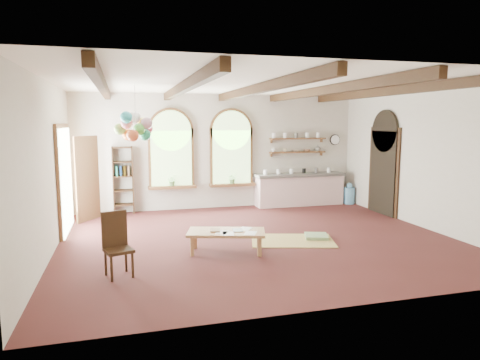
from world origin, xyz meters
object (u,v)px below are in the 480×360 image
object	(u,v)px
balloon_cluster	(136,127)
coffee_table	(226,233)
side_chair	(118,258)
kitchen_counter	(299,189)

from	to	relation	value
balloon_cluster	coffee_table	bearing A→B (deg)	-44.83
coffee_table	balloon_cluster	size ratio (longest dim) A/B	1.36
side_chair	balloon_cluster	distance (m)	3.10
kitchen_counter	coffee_table	bearing A→B (deg)	-128.78
side_chair	balloon_cluster	xyz separation A→B (m)	(0.40, 2.30, 2.04)
coffee_table	balloon_cluster	distance (m)	2.94
kitchen_counter	balloon_cluster	xyz separation A→B (m)	(-4.71, -2.40, 1.86)
kitchen_counter	side_chair	bearing A→B (deg)	-137.38
side_chair	kitchen_counter	bearing A→B (deg)	42.62
coffee_table	side_chair	distance (m)	2.09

